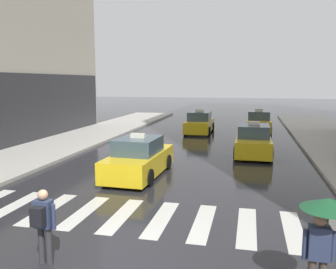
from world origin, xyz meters
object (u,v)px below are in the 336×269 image
object	(u,v)px
taxi_third	(200,123)
pedestrian_with_umbrella	(325,222)
taxi_lead	(139,159)
taxi_fourth	(259,122)
taxi_second	(253,141)
pedestrian_with_backpack	(43,221)

from	to	relation	value
taxi_third	pedestrian_with_umbrella	size ratio (longest dim) A/B	2.34
taxi_third	taxi_lead	bearing A→B (deg)	-93.05
taxi_lead	taxi_fourth	distance (m)	15.63
taxi_third	taxi_fourth	size ratio (longest dim) A/B	1.00
taxi_second	pedestrian_with_backpack	distance (m)	13.70
taxi_lead	taxi_fourth	xyz separation A→B (m)	(5.10, 14.77, 0.00)
pedestrian_with_umbrella	taxi_third	bearing A→B (deg)	103.80
taxi_lead	taxi_third	size ratio (longest dim) A/B	1.01
taxi_lead	pedestrian_with_umbrella	distance (m)	9.51
taxi_second	pedestrian_with_backpack	bearing A→B (deg)	-108.84
pedestrian_with_umbrella	pedestrian_with_backpack	size ratio (longest dim) A/B	1.18
taxi_lead	pedestrian_with_umbrella	world-z (taller)	pedestrian_with_umbrella
taxi_fourth	pedestrian_with_backpack	distance (m)	22.71
taxi_third	taxi_fourth	world-z (taller)	same
taxi_third	taxi_fourth	bearing A→B (deg)	21.14
taxi_lead	taxi_third	world-z (taller)	same
taxi_third	pedestrian_with_backpack	world-z (taller)	taxi_third
taxi_third	pedestrian_with_backpack	size ratio (longest dim) A/B	2.76
pedestrian_with_umbrella	taxi_lead	bearing A→B (deg)	127.39
taxi_second	taxi_fourth	bearing A→B (deg)	87.19
taxi_fourth	pedestrian_with_backpack	world-z (taller)	taxi_fourth
pedestrian_with_backpack	pedestrian_with_umbrella	bearing A→B (deg)	-1.23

